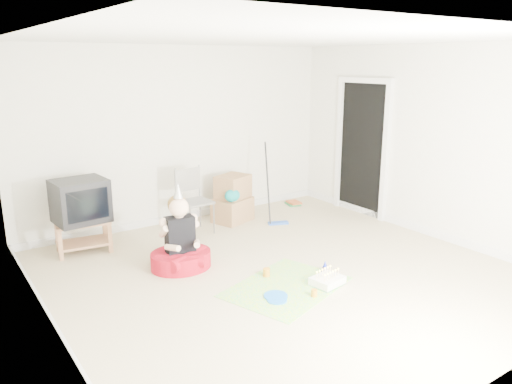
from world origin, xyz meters
TOP-DOWN VIEW (x-y plane):
  - ground at (0.00, 0.00)m, footprint 5.00×5.00m
  - doorway_recess at (2.48, 1.20)m, footprint 0.02×0.90m
  - tv_stand at (-1.68, 1.99)m, footprint 0.70×0.49m
  - crt_tv at (-1.68, 1.99)m, footprint 0.67×0.57m
  - folding_chair at (-0.16, 1.82)m, footprint 0.45×0.43m
  - cardboard_boxes at (0.57, 1.99)m, footprint 0.66×0.60m
  - floor_mop at (1.04, 1.46)m, footprint 0.32×0.38m
  - book_pile at (1.89, 2.15)m, footprint 0.26×0.30m
  - seated_woman at (-0.89, 0.82)m, footprint 0.80×0.80m
  - party_mat at (-0.19, -0.31)m, footprint 1.53×1.30m
  - birthday_cake at (0.21, -0.52)m, footprint 0.37×0.32m
  - blue_plate_near at (-0.43, -0.43)m, footprint 0.28×0.28m
  - blue_plate_far at (-0.47, -0.51)m, footprint 0.24×0.24m
  - orange_cup_near at (-0.21, 0.04)m, footprint 0.09×0.09m
  - orange_cup_far at (-0.09, -0.65)m, footprint 0.09×0.09m
  - blue_party_hat at (0.41, -0.26)m, footprint 0.13×0.13m

SIDE VIEW (x-z plane):
  - ground at x=0.00m, z-range 0.00..0.00m
  - party_mat at x=-0.19m, z-range 0.00..0.01m
  - blue_plate_far at x=-0.47m, z-range 0.01..0.02m
  - blue_plate_near at x=-0.43m, z-range 0.01..0.02m
  - book_pile at x=1.89m, z-range 0.00..0.06m
  - orange_cup_far at x=-0.09m, z-range 0.01..0.08m
  - birthday_cake at x=0.21m, z-range -0.03..0.12m
  - orange_cup_near at x=-0.21m, z-range 0.01..0.10m
  - blue_party_hat at x=0.41m, z-range 0.01..0.15m
  - seated_woman at x=-0.89m, z-range -0.29..0.74m
  - tv_stand at x=-1.68m, z-range 0.04..0.45m
  - floor_mop at x=1.04m, z-range -0.34..0.86m
  - cardboard_boxes at x=0.57m, z-range -0.01..0.69m
  - folding_chair at x=-0.16m, z-range -0.01..0.92m
  - crt_tv at x=-1.68m, z-range 0.41..0.95m
  - doorway_recess at x=2.48m, z-range 0.00..2.05m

